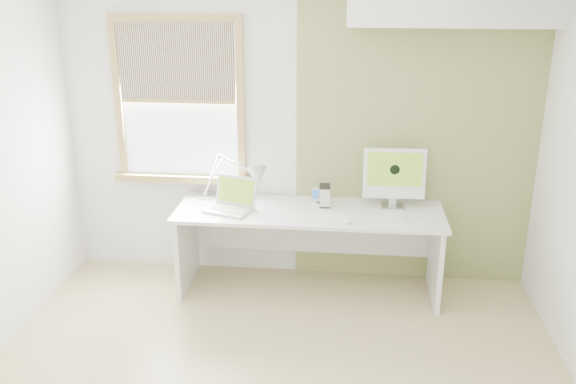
# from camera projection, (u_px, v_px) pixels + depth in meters

# --- Properties ---
(room) EXTENTS (4.04, 3.54, 2.64)m
(room) POSITION_uv_depth(u_px,v_px,m) (269.00, 203.00, 3.62)
(room) COLOR tan
(room) RESTS_ON ground
(accent_wall) EXTENTS (2.00, 0.02, 2.60)m
(accent_wall) POSITION_uv_depth(u_px,v_px,m) (416.00, 135.00, 5.16)
(accent_wall) COLOR #8F9357
(accent_wall) RESTS_ON room
(window) EXTENTS (1.20, 0.14, 1.42)m
(window) POSITION_uv_depth(u_px,v_px,m) (179.00, 101.00, 5.25)
(window) COLOR #9E8144
(window) RESTS_ON room
(desk) EXTENTS (2.20, 0.70, 0.73)m
(desk) POSITION_uv_depth(u_px,v_px,m) (310.00, 229.00, 5.22)
(desk) COLOR white
(desk) RESTS_ON room
(desk_lamp) EXTENTS (0.69, 0.30, 0.39)m
(desk_lamp) POSITION_uv_depth(u_px,v_px,m) (248.00, 178.00, 5.24)
(desk_lamp) COLOR silver
(desk_lamp) RESTS_ON desk
(laptop) EXTENTS (0.45, 0.40, 0.26)m
(laptop) POSITION_uv_depth(u_px,v_px,m) (232.00, 202.00, 5.10)
(laptop) COLOR silver
(laptop) RESTS_ON desk
(phone_dock) EXTENTS (0.09, 0.09, 0.13)m
(phone_dock) POSITION_uv_depth(u_px,v_px,m) (316.00, 198.00, 5.26)
(phone_dock) COLOR silver
(phone_dock) RESTS_ON desk
(external_drive) EXTENTS (0.10, 0.14, 0.18)m
(external_drive) POSITION_uv_depth(u_px,v_px,m) (325.00, 196.00, 5.17)
(external_drive) COLOR silver
(external_drive) RESTS_ON desk
(imac) EXTENTS (0.51, 0.17, 0.50)m
(imac) POSITION_uv_depth(u_px,v_px,m) (394.00, 175.00, 5.09)
(imac) COLOR silver
(imac) RESTS_ON desk
(keyboard) EXTENTS (0.41, 0.13, 0.02)m
(keyboard) POSITION_uv_depth(u_px,v_px,m) (379.00, 219.00, 4.90)
(keyboard) COLOR white
(keyboard) RESTS_ON desk
(mouse) EXTENTS (0.08, 0.11, 0.03)m
(mouse) POSITION_uv_depth(u_px,v_px,m) (348.00, 221.00, 4.84)
(mouse) COLOR white
(mouse) RESTS_ON desk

